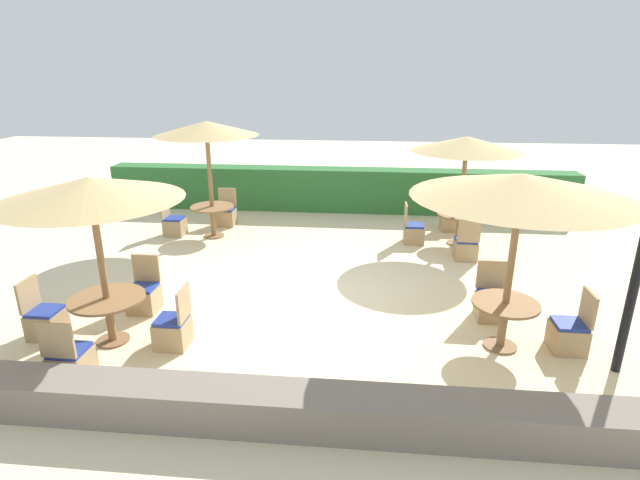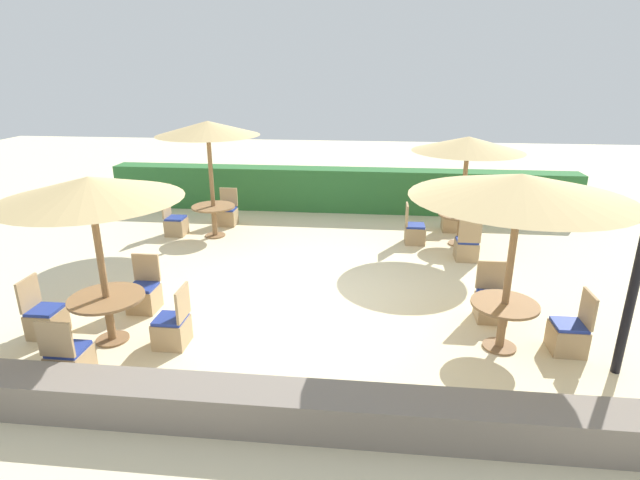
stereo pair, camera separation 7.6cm
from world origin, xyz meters
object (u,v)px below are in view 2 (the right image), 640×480
at_px(parasol_back_right, 468,145).
at_px(parasol_front_right, 521,187).
at_px(round_table_back_left, 214,213).
at_px(patio_chair_front_right_east, 569,335).
at_px(patio_chair_front_right_north, 491,304).
at_px(patio_chair_front_left_north, 144,295).
at_px(round_table_front_right, 504,314).
at_px(patio_chair_back_right_south, 467,248).
at_px(round_table_front_left, 108,306).
at_px(patio_chair_front_left_west, 46,319).
at_px(round_table_back_right, 461,221).
at_px(parasol_back_left, 208,129).
at_px(patio_chair_front_left_south, 70,361).
at_px(patio_chair_back_right_west, 414,232).
at_px(patio_chair_front_left_east, 173,329).
at_px(patio_chair_back_right_north, 451,220).
at_px(patio_chair_back_left_north, 228,215).
at_px(parasol_front_left, 90,189).
at_px(patio_chair_back_left_west, 176,224).

xyz_separation_m(parasol_back_right, parasol_front_right, (-0.10, -4.54, 0.11)).
relative_size(round_table_back_left, patio_chair_front_right_east, 1.10).
xyz_separation_m(patio_chair_front_right_north, patio_chair_front_left_north, (-5.73, -0.28, 0.00)).
bearing_deg(patio_chair_front_right_north, round_table_front_right, 87.49).
bearing_deg(patio_chair_front_left_north, parasol_front_right, 173.82).
bearing_deg(patio_chair_back_right_south, round_table_front_left, -145.91).
xyz_separation_m(round_table_front_left, patio_chair_front_left_west, (-1.06, 0.04, -0.31)).
xyz_separation_m(round_table_back_right, patio_chair_front_left_north, (-5.79, -3.92, -0.31)).
distance_m(parasol_back_left, patio_chair_front_right_east, 8.34).
bearing_deg(parasol_front_right, patio_chair_front_left_south, -166.56).
height_order(parasol_back_right, patio_chair_back_right_west, parasol_back_right).
distance_m(patio_chair_front_right_north, patio_chair_front_left_east, 4.99).
relative_size(round_table_front_right, patio_chair_front_left_south, 1.02).
relative_size(patio_chair_back_right_north, parasol_front_right, 0.32).
height_order(round_table_front_right, patio_chair_front_right_north, patio_chair_front_right_north).
bearing_deg(patio_chair_front_left_west, round_table_back_left, 167.08).
bearing_deg(patio_chair_front_left_west, patio_chair_back_left_north, 168.66).
bearing_deg(parasol_front_left, patio_chair_back_right_north, 45.83).
distance_m(round_table_back_left, patio_chair_back_left_west, 1.03).
bearing_deg(patio_chair_front_left_west, parasol_back_right, 125.32).
height_order(patio_chair_back_left_north, parasol_front_right, parasol_front_right).
distance_m(round_table_back_left, parasol_front_right, 7.49).
bearing_deg(round_table_back_left, patio_chair_back_left_west, -179.88).
distance_m(parasol_front_left, round_table_front_left, 1.76).
xyz_separation_m(round_table_back_left, round_table_front_right, (5.69, -4.51, -0.04)).
distance_m(parasol_back_right, patio_chair_back_left_west, 7.07).
relative_size(patio_chair_back_left_north, patio_chair_back_left_west, 1.00).
relative_size(round_table_front_right, patio_chair_front_right_east, 1.02).
xyz_separation_m(patio_chair_back_right_south, patio_chair_back_left_north, (-5.74, 1.90, 0.00)).
xyz_separation_m(patio_chair_front_right_east, patio_chair_front_left_west, (-7.75, -0.36, 0.00)).
bearing_deg(patio_chair_back_left_west, patio_chair_back_right_west, 90.06).
distance_m(patio_chair_back_right_north, patio_chair_back_left_west, 6.82).
distance_m(patio_chair_back_right_south, parasol_front_right, 4.15).
height_order(parasol_back_right, patio_chair_back_right_south, parasol_back_right).
distance_m(round_table_back_right, patio_chair_back_right_north, 1.09).
distance_m(patio_chair_back_right_north, parasol_front_right, 5.98).
xyz_separation_m(patio_chair_back_right_north, patio_chair_front_left_east, (-4.84, -6.01, 0.00)).
height_order(parasol_back_right, patio_chair_front_right_north, parasol_back_right).
distance_m(patio_chair_back_right_north, round_table_front_right, 5.59).
bearing_deg(parasol_back_left, patio_chair_front_left_north, -89.98).
relative_size(patio_chair_front_left_east, patio_chair_front_left_north, 1.00).
bearing_deg(patio_chair_front_left_north, patio_chair_front_left_east, 131.15).
height_order(round_table_back_right, parasol_back_left, parasol_back_left).
distance_m(parasol_back_left, parasol_front_right, 7.26).
relative_size(parasol_back_right, round_table_back_right, 2.39).
xyz_separation_m(parasol_front_left, patio_chair_front_left_east, (0.97, -0.03, -2.06)).
relative_size(patio_chair_back_right_north, patio_chair_front_left_south, 1.00).
relative_size(patio_chair_back_left_west, patio_chair_front_left_west, 1.00).
distance_m(patio_chair_back_left_north, round_table_front_left, 5.87).
bearing_deg(round_table_back_left, patio_chair_back_right_north, 10.50).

